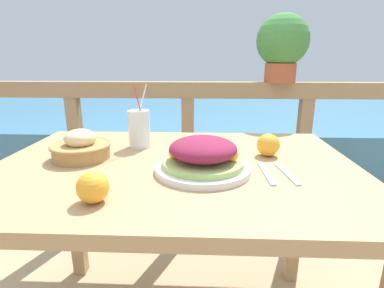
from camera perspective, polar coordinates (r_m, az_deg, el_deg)
The scene contains 11 objects.
patio_table at distance 1.05m, azimuth -3.20°, elevation -8.50°, with size 1.21×0.86×0.75m.
railing_fence at distance 1.79m, azimuth -0.79°, elevation 2.33°, with size 2.80×0.08×0.96m.
sea_backdrop at distance 4.32m, azimuth 1.08°, elevation 4.84°, with size 12.00×4.00×0.52m.
salad_plate at distance 0.92m, azimuth 2.09°, elevation -2.52°, with size 0.30×0.30×0.11m.
drink_glass at distance 1.19m, azimuth -10.02°, elevation 2.88°, with size 0.09×0.09×0.25m.
bread_basket at distance 1.11m, azimuth -20.39°, elevation -0.61°, with size 0.21×0.21×0.11m.
potted_plant at distance 1.78m, azimuth 16.83°, elevation 17.74°, with size 0.28×0.28×0.36m.
fork at distance 0.94m, azimuth 13.93°, elevation -5.43°, with size 0.02×0.18×0.00m.
knife at distance 0.96m, azimuth 17.54°, elevation -5.34°, with size 0.04×0.18×0.00m.
orange_near_basket at distance 1.11m, azimuth 14.30°, elevation -0.17°, with size 0.08×0.08×0.08m.
orange_near_glass at distance 0.77m, azimuth -18.37°, elevation -7.82°, with size 0.08×0.08×0.08m.
Camera 1 is at (0.10, -0.95, 1.09)m, focal length 28.00 mm.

